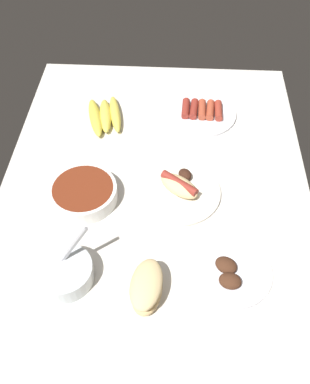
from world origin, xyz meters
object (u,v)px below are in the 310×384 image
(bread_stack, at_px, (147,287))
(bowl_chili, at_px, (84,193))
(plate_grilled_meat, at_px, (231,272))
(bowl_coleslaw, at_px, (64,272))
(plate_hotdog_assembled, at_px, (179,189))
(banana_bunch, at_px, (105,116))
(plate_sausages, at_px, (202,112))

(bread_stack, xyz_separation_m, bowl_chili, (0.29, 0.20, -0.01))
(plate_grilled_meat, bearing_deg, bread_stack, 107.88)
(bowl_coleslaw, xyz_separation_m, bowl_chili, (0.25, -0.01, -0.00))
(bowl_chili, relative_size, plate_grilled_meat, 0.94)
(plate_hotdog_assembled, relative_size, bowl_chili, 1.27)
(plate_hotdog_assembled, distance_m, banana_bunch, 0.40)
(bread_stack, distance_m, bowl_chili, 0.35)
(banana_bunch, bearing_deg, plate_hotdog_assembled, -140.38)
(banana_bunch, relative_size, bowl_chili, 1.13)
(bowl_coleslaw, height_order, plate_sausages, bowl_coleslaw)
(plate_hotdog_assembled, xyz_separation_m, banana_bunch, (0.31, 0.25, -0.00))
(bowl_chili, bearing_deg, bread_stack, -145.13)
(plate_sausages, xyz_separation_m, plate_grilled_meat, (-0.61, -0.06, -0.00))
(bowl_coleslaw, bearing_deg, plate_hotdog_assembled, -43.28)
(plate_sausages, height_order, bowl_chili, bowl_chili)
(plate_hotdog_assembled, xyz_separation_m, bowl_chili, (-0.04, 0.27, 0.01))
(bread_stack, relative_size, bowl_chili, 0.79)
(plate_grilled_meat, bearing_deg, plate_sausages, 5.85)
(bread_stack, relative_size, plate_sausages, 0.64)
(bowl_chili, bearing_deg, plate_sausages, -41.10)
(bread_stack, relative_size, plate_grilled_meat, 0.74)
(bread_stack, height_order, plate_grilled_meat, bread_stack)
(bread_stack, distance_m, banana_bunch, 0.66)
(plate_hotdog_assembled, bearing_deg, bowl_chili, 97.89)
(bread_stack, bearing_deg, bowl_chili, 34.87)
(bread_stack, xyz_separation_m, banana_bunch, (0.63, 0.19, -0.02))
(bread_stack, relative_size, banana_bunch, 0.70)
(banana_bunch, height_order, plate_grilled_meat, plate_grilled_meat)
(bowl_coleslaw, distance_m, plate_grilled_meat, 0.41)
(plate_hotdog_assembled, bearing_deg, banana_bunch, 39.62)
(plate_sausages, relative_size, bowl_chili, 1.23)
(banana_bunch, distance_m, plate_grilled_meat, 0.69)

